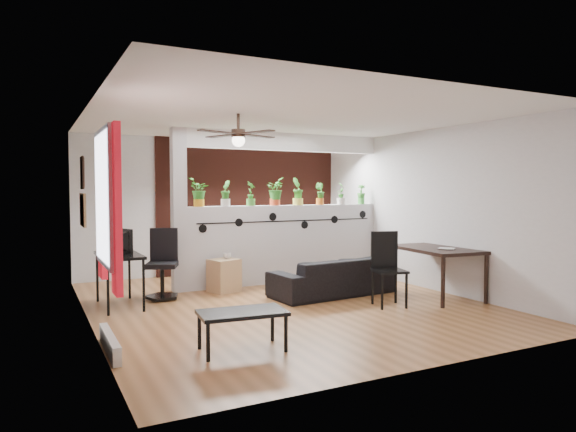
{
  "coord_description": "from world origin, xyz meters",
  "views": [
    {
      "loc": [
        -3.23,
        -6.51,
        1.63
      ],
      "look_at": [
        0.37,
        0.6,
        1.21
      ],
      "focal_mm": 32.0,
      "sensor_mm": 36.0,
      "label": 1
    }
  ],
  "objects": [
    {
      "name": "room_shell",
      "position": [
        0.0,
        0.0,
        1.3
      ],
      "size": [
        6.3,
        7.1,
        2.9
      ],
      "color": "brown",
      "rests_on": "ground"
    },
    {
      "name": "partition_wall",
      "position": [
        0.8,
        1.5,
        0.68
      ],
      "size": [
        3.6,
        0.18,
        1.35
      ],
      "primitive_type": "cube",
      "color": "#BCBCC1",
      "rests_on": "ground"
    },
    {
      "name": "ceiling_header",
      "position": [
        0.8,
        1.5,
        2.45
      ],
      "size": [
        3.6,
        0.18,
        0.3
      ],
      "primitive_type": "cube",
      "color": "silver",
      "rests_on": "room_shell"
    },
    {
      "name": "pier_column",
      "position": [
        -1.11,
        1.5,
        1.3
      ],
      "size": [
        0.22,
        0.2,
        2.6
      ],
      "primitive_type": "cube",
      "color": "#BCBCC1",
      "rests_on": "ground"
    },
    {
      "name": "brick_panel",
      "position": [
        0.8,
        2.97,
        1.3
      ],
      "size": [
        3.9,
        0.05,
        2.6
      ],
      "primitive_type": "cube",
      "color": "#9E3F2E",
      "rests_on": "ground"
    },
    {
      "name": "vine_decal",
      "position": [
        0.8,
        1.4,
        1.08
      ],
      "size": [
        3.31,
        0.01,
        0.3
      ],
      "color": "black",
      "rests_on": "partition_wall"
    },
    {
      "name": "window_assembly",
      "position": [
        -2.56,
        -1.2,
        1.51
      ],
      "size": [
        0.09,
        1.3,
        1.55
      ],
      "color": "white",
      "rests_on": "room_shell"
    },
    {
      "name": "baseboard_heater",
      "position": [
        -2.54,
        -1.2,
        0.09
      ],
      "size": [
        0.08,
        1.0,
        0.18
      ],
      "primitive_type": "cube",
      "color": "silver",
      "rests_on": "ground"
    },
    {
      "name": "corkboard",
      "position": [
        -2.58,
        0.95,
        1.35
      ],
      "size": [
        0.03,
        0.6,
        0.45
      ],
      "primitive_type": "cube",
      "color": "olive",
      "rests_on": "room_shell"
    },
    {
      "name": "framed_art",
      "position": [
        -2.58,
        0.9,
        1.85
      ],
      "size": [
        0.03,
        0.34,
        0.44
      ],
      "color": "#8C7259",
      "rests_on": "room_shell"
    },
    {
      "name": "ceiling_fan",
      "position": [
        -0.8,
        -0.3,
        2.31
      ],
      "size": [
        1.19,
        1.19,
        0.43
      ],
      "color": "black",
      "rests_on": "room_shell"
    },
    {
      "name": "potted_plant_0",
      "position": [
        -0.78,
        1.5,
        1.59
      ],
      "size": [
        0.3,
        0.31,
        0.46
      ],
      "color": "orange",
      "rests_on": "partition_wall"
    },
    {
      "name": "potted_plant_1",
      "position": [
        -0.33,
        1.5,
        1.58
      ],
      "size": [
        0.24,
        0.27,
        0.43
      ],
      "color": "silver",
      "rests_on": "partition_wall"
    },
    {
      "name": "potted_plant_2",
      "position": [
        0.12,
        1.5,
        1.57
      ],
      "size": [
        0.19,
        0.23,
        0.42
      ],
      "color": "#449034",
      "rests_on": "partition_wall"
    },
    {
      "name": "potted_plant_3",
      "position": [
        0.57,
        1.5,
        1.6
      ],
      "size": [
        0.29,
        0.32,
        0.48
      ],
      "color": "#CE4421",
      "rests_on": "partition_wall"
    },
    {
      "name": "potted_plant_4",
      "position": [
        1.03,
        1.5,
        1.61
      ],
      "size": [
        0.32,
        0.33,
        0.49
      ],
      "color": "#DDD74E",
      "rests_on": "partition_wall"
    },
    {
      "name": "potted_plant_5",
      "position": [
        1.48,
        1.5,
        1.56
      ],
      "size": [
        0.24,
        0.25,
        0.4
      ],
      "color": "#C96317",
      "rests_on": "partition_wall"
    },
    {
      "name": "potted_plant_6",
      "position": [
        1.93,
        1.5,
        1.58
      ],
      "size": [
        0.28,
        0.28,
        0.43
      ],
      "color": "silver",
      "rests_on": "partition_wall"
    },
    {
      "name": "potted_plant_7",
      "position": [
        2.38,
        1.5,
        1.55
      ],
      "size": [
        0.22,
        0.21,
        0.37
      ],
      "color": "green",
      "rests_on": "partition_wall"
    },
    {
      "name": "sofa",
      "position": [
        0.93,
        0.18,
        0.27
      ],
      "size": [
        1.92,
        0.9,
        0.55
      ],
      "primitive_type": "imported",
      "rotation": [
        0.0,
        0.0,
        3.23
      ],
      "color": "black",
      "rests_on": "ground"
    },
    {
      "name": "cube_shelf",
      "position": [
        -0.48,
        1.16,
        0.26
      ],
      "size": [
        0.52,
        0.49,
        0.52
      ],
      "primitive_type": "cube",
      "rotation": [
        0.0,
        0.0,
        0.31
      ],
      "color": "tan",
      "rests_on": "ground"
    },
    {
      "name": "cup",
      "position": [
        -0.43,
        1.16,
        0.57
      ],
      "size": [
        0.13,
        0.13,
        0.1
      ],
      "primitive_type": "imported",
      "rotation": [
        0.0,
        0.0,
        -0.04
      ],
      "color": "gray",
      "rests_on": "cube_shelf"
    },
    {
      "name": "computer_desk",
      "position": [
        -2.13,
        0.84,
        0.67
      ],
      "size": [
        0.56,
        1.03,
        0.74
      ],
      "color": "black",
      "rests_on": "ground"
    },
    {
      "name": "monitor",
      "position": [
        -2.13,
        0.99,
        0.83
      ],
      "size": [
        0.33,
        0.17,
        0.19
      ],
      "primitive_type": "imported",
      "rotation": [
        0.0,
        0.0,
        1.92
      ],
      "color": "black",
      "rests_on": "computer_desk"
    },
    {
      "name": "office_chair",
      "position": [
        -1.47,
        1.09,
        0.45
      ],
      "size": [
        0.56,
        0.57,
        1.02
      ],
      "color": "black",
      "rests_on": "ground"
    },
    {
      "name": "dining_table",
      "position": [
        2.25,
        -0.65,
        0.67
      ],
      "size": [
        0.96,
        1.44,
        0.75
      ],
      "color": "black",
      "rests_on": "ground"
    },
    {
      "name": "book",
      "position": [
        2.15,
        -0.95,
        0.76
      ],
      "size": [
        0.26,
        0.28,
        0.02
      ],
      "primitive_type": "imported",
      "rotation": [
        0.0,
        0.0,
        0.62
      ],
      "color": "gray",
      "rests_on": "dining_table"
    },
    {
      "name": "folding_chair",
      "position": [
        1.25,
        -0.75,
        0.61
      ],
      "size": [
        0.51,
        0.51,
        1.04
      ],
      "color": "black",
      "rests_on": "ground"
    },
    {
      "name": "coffee_table",
      "position": [
        -1.34,
        -1.75,
        0.36
      ],
      "size": [
        0.91,
        0.56,
        0.41
      ],
      "color": "black",
      "rests_on": "ground"
    }
  ]
}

